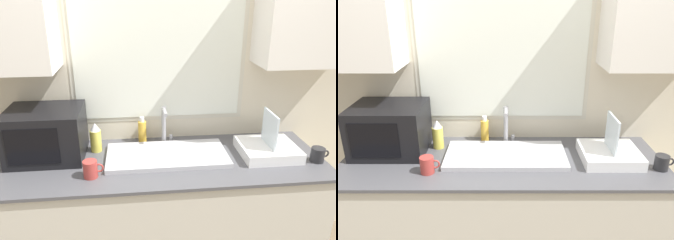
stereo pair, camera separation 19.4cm
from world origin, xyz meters
TOP-DOWN VIEW (x-y plane):
  - countertop at (0.00, 0.34)m, footprint 2.02×0.70m
  - wall_back at (0.00, 0.66)m, footprint 6.00×0.38m
  - sink_basin at (0.02, 0.36)m, footprint 0.76×0.37m
  - faucet at (0.03, 0.56)m, footprint 0.08×0.14m
  - microwave at (-0.73, 0.45)m, footprint 0.46×0.38m
  - dish_rack at (0.68, 0.33)m, footprint 0.36×0.33m
  - spray_bottle at (-0.44, 0.50)m, footprint 0.07×0.07m
  - soap_bottle at (-0.13, 0.60)m, footprint 0.06×0.06m
  - mug_near_sink at (-0.43, 0.17)m, footprint 0.12×0.08m
  - mug_by_rack at (0.95, 0.21)m, footprint 0.12×0.08m

SIDE VIEW (x-z plane):
  - countertop at x=0.00m, z-range 0.00..0.88m
  - sink_basin at x=0.02m, z-range 0.88..0.91m
  - dish_rack at x=0.68m, z-range 0.78..1.07m
  - mug_by_rack at x=0.95m, z-range 0.88..0.97m
  - mug_near_sink at x=-0.43m, z-range 0.88..0.98m
  - soap_bottle at x=-0.13m, z-range 0.87..1.06m
  - spray_bottle at x=-0.44m, z-range 0.88..1.08m
  - faucet at x=0.03m, z-range 0.90..1.17m
  - microwave at x=-0.73m, z-range 0.88..1.20m
  - wall_back at x=0.00m, z-range 0.09..2.69m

